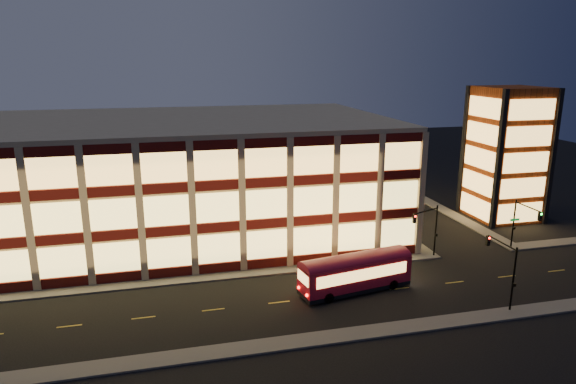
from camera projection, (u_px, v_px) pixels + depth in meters
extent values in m
plane|color=black|center=(227.00, 280.00, 51.74)|extent=(200.00, 200.00, 0.00)
cube|color=#514F4C|center=(196.00, 278.00, 51.97)|extent=(54.00, 2.00, 0.15)
cube|color=#514F4C|center=(373.00, 215.00, 73.00)|extent=(2.00, 30.00, 0.15)
cube|color=#514F4C|center=(556.00, 243.00, 61.91)|extent=(14.00, 2.00, 0.15)
cube|color=#514F4C|center=(442.00, 209.00, 75.55)|extent=(2.00, 30.00, 0.15)
cube|color=#514F4C|center=(249.00, 348.00, 39.52)|extent=(100.00, 2.00, 0.15)
cube|color=tan|center=(185.00, 177.00, 65.22)|extent=(50.00, 30.00, 14.00)
cube|color=tan|center=(182.00, 120.00, 63.38)|extent=(50.40, 30.40, 0.50)
cube|color=#470C0A|center=(195.00, 270.00, 52.65)|extent=(50.10, 0.25, 1.00)
cube|color=#FFD86B|center=(194.00, 250.00, 52.13)|extent=(49.00, 0.20, 3.00)
cube|color=#470C0A|center=(367.00, 211.00, 72.65)|extent=(0.25, 30.10, 1.00)
cube|color=#FFD86B|center=(368.00, 197.00, 72.11)|extent=(0.20, 29.00, 3.00)
cube|color=#470C0A|center=(193.00, 229.00, 51.53)|extent=(50.10, 0.25, 1.00)
cube|color=#FFD86B|center=(192.00, 209.00, 51.01)|extent=(49.00, 0.20, 3.00)
cube|color=#470C0A|center=(369.00, 181.00, 71.53)|extent=(0.25, 30.10, 1.00)
cube|color=#FFD86B|center=(369.00, 166.00, 70.99)|extent=(0.20, 29.00, 3.00)
cube|color=#470C0A|center=(191.00, 187.00, 50.40)|extent=(50.10, 0.25, 1.00)
cube|color=#FFD86B|center=(190.00, 166.00, 49.89)|extent=(49.00, 0.20, 3.00)
cube|color=#470C0A|center=(370.00, 150.00, 70.41)|extent=(0.25, 30.10, 1.00)
cube|color=#FFD86B|center=(370.00, 135.00, 69.87)|extent=(0.20, 29.00, 3.00)
cube|color=#8C3814|center=(506.00, 154.00, 69.97)|extent=(8.00, 8.00, 18.00)
cube|color=black|center=(499.00, 161.00, 65.29)|extent=(0.60, 0.60, 18.00)
cube|color=black|center=(552.00, 158.00, 67.14)|extent=(0.60, 0.60, 18.00)
cube|color=black|center=(464.00, 150.00, 72.80)|extent=(0.60, 0.60, 18.00)
cube|color=black|center=(513.00, 148.00, 74.65)|extent=(0.60, 0.60, 18.00)
cube|color=#FFBD59|center=(520.00, 213.00, 67.97)|extent=(6.60, 0.16, 2.60)
cube|color=#FFBD59|center=(475.00, 206.00, 70.86)|extent=(0.16, 6.60, 2.60)
cube|color=#FFBD59|center=(523.00, 188.00, 67.11)|extent=(6.60, 0.16, 2.60)
cube|color=#FFBD59|center=(477.00, 183.00, 69.99)|extent=(0.16, 6.60, 2.60)
cube|color=#FFBD59|center=(526.00, 162.00, 66.24)|extent=(6.60, 0.16, 2.60)
cube|color=#FFBD59|center=(479.00, 158.00, 69.13)|extent=(0.16, 6.60, 2.60)
cube|color=#FFBD59|center=(529.00, 136.00, 65.37)|extent=(6.60, 0.16, 2.60)
cube|color=#FFBD59|center=(482.00, 133.00, 68.26)|extent=(0.16, 6.60, 2.60)
cube|color=#FFBD59|center=(532.00, 110.00, 64.51)|extent=(6.60, 0.16, 2.60)
cube|color=#FFBD59|center=(484.00, 107.00, 67.39)|extent=(0.16, 6.60, 2.60)
cylinder|color=black|center=(436.00, 231.00, 57.16)|extent=(0.18, 0.18, 6.00)
cylinder|color=black|center=(426.00, 211.00, 55.37)|extent=(3.56, 1.63, 0.14)
cube|color=black|center=(414.00, 219.00, 54.39)|extent=(0.32, 0.32, 0.95)
sphere|color=#FF0C05|center=(415.00, 216.00, 54.14)|extent=(0.20, 0.20, 0.20)
cube|color=black|center=(436.00, 235.00, 57.08)|extent=(0.25, 0.18, 0.28)
cylinder|color=black|center=(513.00, 224.00, 59.48)|extent=(0.18, 0.18, 6.00)
cylinder|color=black|center=(528.00, 207.00, 56.91)|extent=(0.14, 4.00, 0.14)
cube|color=black|center=(540.00, 216.00, 55.16)|extent=(0.32, 0.32, 0.95)
sphere|color=#0CFF26|center=(541.00, 214.00, 54.92)|extent=(0.20, 0.20, 0.20)
cube|color=black|center=(514.00, 228.00, 59.39)|extent=(0.25, 0.18, 0.28)
cube|color=#0C7226|center=(515.00, 220.00, 59.18)|extent=(1.20, 0.06, 0.28)
cylinder|color=black|center=(513.00, 280.00, 44.68)|extent=(0.18, 0.18, 6.00)
cylinder|color=black|center=(502.00, 243.00, 45.87)|extent=(0.14, 4.00, 0.14)
cube|color=black|center=(488.00, 241.00, 47.87)|extent=(0.32, 0.32, 0.95)
sphere|color=#FF0C05|center=(489.00, 238.00, 47.63)|extent=(0.20, 0.20, 0.20)
cube|color=black|center=(514.00, 285.00, 44.59)|extent=(0.25, 0.18, 0.28)
cube|color=maroon|center=(355.00, 273.00, 48.95)|extent=(11.32, 4.62, 2.53)
cube|color=black|center=(355.00, 287.00, 49.33)|extent=(11.32, 4.62, 0.39)
cylinder|color=black|center=(328.00, 298.00, 46.85)|extent=(1.03, 0.50, 0.99)
cylinder|color=black|center=(316.00, 287.00, 48.99)|extent=(1.03, 0.50, 0.99)
cylinder|color=black|center=(393.00, 284.00, 49.60)|extent=(1.03, 0.50, 0.99)
cylinder|color=black|center=(379.00, 275.00, 51.75)|extent=(1.03, 0.50, 0.99)
cube|color=#FFBD59|center=(363.00, 275.00, 47.62)|extent=(9.55, 1.74, 1.10)
cube|color=#FFBD59|center=(348.00, 264.00, 50.11)|extent=(9.55, 1.74, 1.10)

